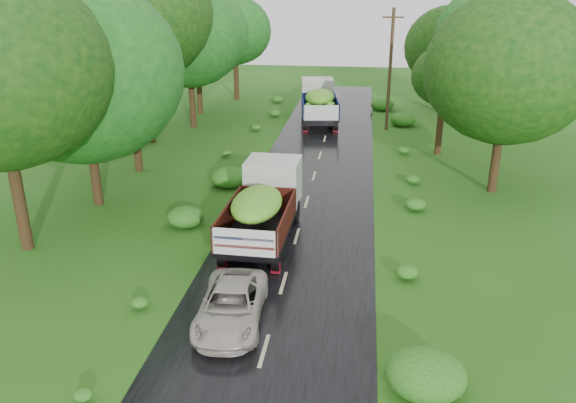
% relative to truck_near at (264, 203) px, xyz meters
% --- Properties ---
extents(ground, '(120.00, 120.00, 0.00)m').
position_rel_truck_near_xyz_m(ground, '(1.31, -7.68, -1.59)').
color(ground, '#214F10').
rests_on(ground, ground).
extents(road, '(6.50, 80.00, 0.02)m').
position_rel_truck_near_xyz_m(road, '(1.31, -2.68, -1.58)').
color(road, black).
rests_on(road, ground).
extents(road_lines, '(0.12, 69.60, 0.00)m').
position_rel_truck_near_xyz_m(road_lines, '(1.31, -1.68, -1.57)').
color(road_lines, '#BFB78C').
rests_on(road_lines, road).
extents(truck_near, '(2.51, 6.75, 2.82)m').
position_rel_truck_near_xyz_m(truck_near, '(0.00, 0.00, 0.00)').
color(truck_near, black).
rests_on(truck_near, ground).
extents(truck_far, '(3.43, 7.37, 2.98)m').
position_rel_truck_near_xyz_m(truck_far, '(0.45, 21.18, 0.09)').
color(truck_far, black).
rests_on(truck_far, ground).
extents(car, '(2.23, 4.36, 1.18)m').
position_rel_truck_near_xyz_m(car, '(0.04, -6.33, -0.98)').
color(car, '#BAB0A5').
rests_on(car, road).
extents(utility_pole, '(1.48, 0.24, 8.45)m').
position_rel_truck_near_xyz_m(utility_pole, '(5.56, 19.50, 2.76)').
color(utility_pole, '#382616').
rests_on(utility_pole, ground).
extents(trees_left, '(6.40, 35.18, 10.21)m').
position_rel_truck_near_xyz_m(trees_left, '(-9.03, 12.63, 5.09)').
color(trees_left, black).
rests_on(trees_left, ground).
extents(trees_right, '(6.63, 24.90, 8.40)m').
position_rel_truck_near_xyz_m(trees_right, '(10.72, 17.72, 4.18)').
color(trees_right, black).
rests_on(trees_right, ground).
extents(shrubs, '(11.90, 44.00, 0.70)m').
position_rel_truck_near_xyz_m(shrubs, '(1.31, 6.32, -1.24)').
color(shrubs, '#155915').
rests_on(shrubs, ground).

